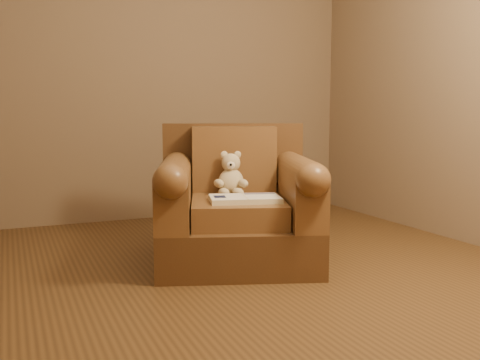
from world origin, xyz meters
name	(u,v)px	position (x,y,z in m)	size (l,w,h in m)	color
floor	(221,283)	(0.00, 0.00, 0.00)	(4.00, 4.00, 0.00)	brown
armchair	(236,209)	(0.27, 0.40, 0.34)	(1.23, 1.20, 0.88)	#52341B
teddy_bear	(231,178)	(0.26, 0.48, 0.53)	(0.21, 0.24, 0.29)	beige
guidebook	(245,199)	(0.23, 0.19, 0.44)	(0.47, 0.35, 0.03)	beige
side_table	(294,212)	(0.77, 0.53, 0.26)	(0.34, 0.34, 0.48)	gold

